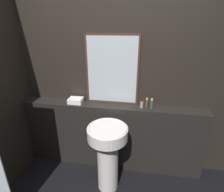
{
  "coord_description": "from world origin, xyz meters",
  "views": [
    {
      "loc": [
        0.36,
        -0.81,
        2.0
      ],
      "look_at": [
        0.02,
        1.19,
        1.17
      ],
      "focal_mm": 28.0,
      "sensor_mm": 36.0,
      "label": 1
    }
  ],
  "objects_px": {
    "pedestal_sink": "(108,151)",
    "lotion_bottle": "(152,104)",
    "towel_stack": "(76,100)",
    "mirror": "(112,71)",
    "conditioner_bottle": "(147,103)",
    "shampoo_bottle": "(142,104)"
  },
  "relations": [
    {
      "from": "pedestal_sink",
      "to": "lotion_bottle",
      "type": "height_order",
      "value": "lotion_bottle"
    },
    {
      "from": "pedestal_sink",
      "to": "towel_stack",
      "type": "xyz_separation_m",
      "value": [
        -0.53,
        0.42,
        0.45
      ]
    },
    {
      "from": "mirror",
      "to": "conditioner_bottle",
      "type": "bearing_deg",
      "value": -11.14
    },
    {
      "from": "pedestal_sink",
      "to": "conditioner_bottle",
      "type": "distance_m",
      "value": 0.78
    },
    {
      "from": "towel_stack",
      "to": "mirror",
      "type": "bearing_deg",
      "value": 10.6
    },
    {
      "from": "pedestal_sink",
      "to": "lotion_bottle",
      "type": "relative_size",
      "value": 6.68
    },
    {
      "from": "shampoo_bottle",
      "to": "towel_stack",
      "type": "bearing_deg",
      "value": 180.0
    },
    {
      "from": "pedestal_sink",
      "to": "mirror",
      "type": "height_order",
      "value": "mirror"
    },
    {
      "from": "conditioner_bottle",
      "to": "pedestal_sink",
      "type": "bearing_deg",
      "value": -136.02
    },
    {
      "from": "towel_stack",
      "to": "lotion_bottle",
      "type": "relative_size",
      "value": 1.41
    },
    {
      "from": "pedestal_sink",
      "to": "conditioner_bottle",
      "type": "relative_size",
      "value": 6.57
    },
    {
      "from": "mirror",
      "to": "lotion_bottle",
      "type": "bearing_deg",
      "value": -9.87
    },
    {
      "from": "pedestal_sink",
      "to": "shampoo_bottle",
      "type": "height_order",
      "value": "shampoo_bottle"
    },
    {
      "from": "pedestal_sink",
      "to": "conditioner_bottle",
      "type": "bearing_deg",
      "value": 43.98
    },
    {
      "from": "towel_stack",
      "to": "lotion_bottle",
      "type": "height_order",
      "value": "lotion_bottle"
    },
    {
      "from": "lotion_bottle",
      "to": "towel_stack",
      "type": "bearing_deg",
      "value": -180.0
    },
    {
      "from": "pedestal_sink",
      "to": "mirror",
      "type": "xyz_separation_m",
      "value": [
        -0.03,
        0.52,
        0.88
      ]
    },
    {
      "from": "towel_stack",
      "to": "conditioner_bottle",
      "type": "relative_size",
      "value": 1.39
    },
    {
      "from": "pedestal_sink",
      "to": "lotion_bottle",
      "type": "xyz_separation_m",
      "value": [
        0.5,
        0.42,
        0.48
      ]
    },
    {
      "from": "pedestal_sink",
      "to": "towel_stack",
      "type": "relative_size",
      "value": 4.73
    },
    {
      "from": "shampoo_bottle",
      "to": "conditioner_bottle",
      "type": "distance_m",
      "value": 0.06
    },
    {
      "from": "conditioner_bottle",
      "to": "mirror",
      "type": "bearing_deg",
      "value": 168.86
    }
  ]
}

